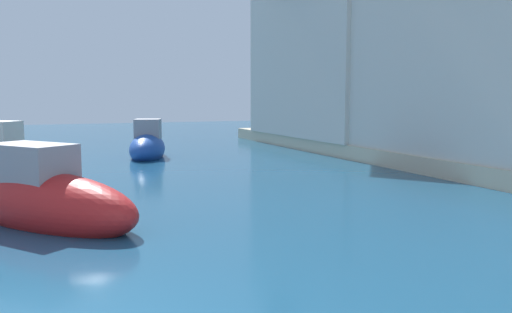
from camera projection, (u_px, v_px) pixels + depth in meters
name	position (u px, v px, depth m)	size (l,w,h in m)	color
quay_promenade	(480.00, 284.00, 5.54)	(44.00, 32.00, 0.50)	beige
moored_boat_4	(147.00, 146.00, 19.18)	(2.11, 3.26, 1.61)	#1E479E
moored_boat_6	(44.00, 200.00, 9.20)	(3.53, 4.08, 1.63)	#B21E1E
waterfront_building_annex	(354.00, 35.00, 23.05)	(6.54, 9.19, 8.47)	beige
waterfront_building_far	(355.00, 47.00, 23.06)	(5.43, 9.30, 7.52)	silver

